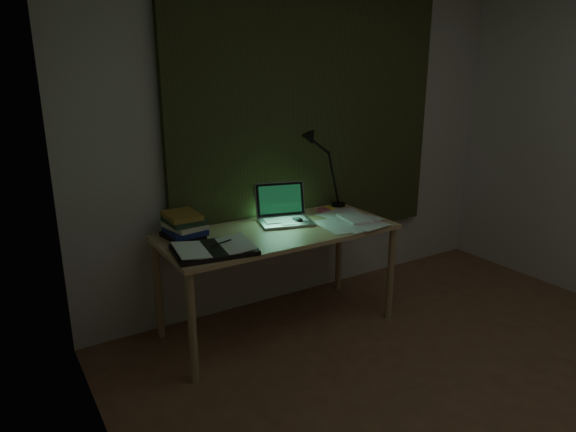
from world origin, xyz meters
The scene contains 12 objects.
wall_back centered at (0.00, 2.00, 1.25)m, with size 3.50×0.00×2.50m, color beige.
wall_left centered at (-1.75, 0.00, 1.25)m, with size 0.00×4.00×2.50m, color beige.
curtain centered at (0.00, 1.96, 1.45)m, with size 2.20×0.06×2.00m, color #282D16.
desk centered at (-0.50, 1.59, 0.35)m, with size 1.52×0.67×0.70m, color tan, non-canonical shape.
laptop centered at (-0.38, 1.69, 0.82)m, with size 0.35×0.39×0.25m, color #A2A2A7, non-canonical shape.
open_textbook centered at (-1.02, 1.43, 0.71)m, with size 0.45×0.32×0.04m, color white, non-canonical shape.
book_stack centered at (-1.07, 1.76, 0.78)m, with size 0.21×0.25×0.17m, color white, non-canonical shape.
loose_papers centered at (-0.01, 1.50, 0.71)m, with size 0.37×0.39×0.02m, color white, non-canonical shape.
mouse centered at (-0.31, 1.66, 0.71)m, with size 0.06×0.10×0.04m, color black.
sticky_yellow centered at (0.05, 1.81, 0.70)m, with size 0.08×0.08×0.02m, color yellow.
sticky_pink centered at (-0.01, 1.79, 0.70)m, with size 0.08×0.08×0.02m, color #D3526B.
desk_lamp centered at (0.18, 1.85, 0.98)m, with size 0.38×0.30×0.57m, color black, non-canonical shape.
Camera 1 is at (-2.10, -1.12, 1.73)m, focal length 32.00 mm.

